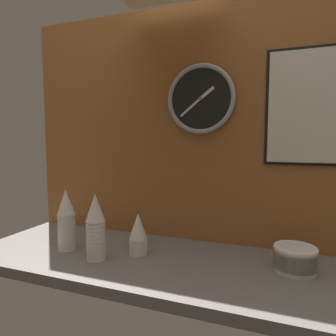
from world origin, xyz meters
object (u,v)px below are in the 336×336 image
object	(u,v)px
menu_board	(326,106)
wall_clock	(201,99)
cup_stack_center	(138,233)
cup_stack_center_left	(96,227)
cup_stack_left	(66,220)
bowl_stack_far_right	(295,258)

from	to	relation	value
menu_board	wall_clock	bearing A→B (deg)	-178.95
cup_stack_center	cup_stack_center_left	size ratio (longest dim) A/B	0.65
menu_board	cup_stack_center	bearing A→B (deg)	-161.11
wall_clock	cup_stack_center_left	bearing A→B (deg)	-134.28
cup_stack_left	cup_stack_center_left	size ratio (longest dim) A/B	1.00
cup_stack_center	cup_stack_left	bearing A→B (deg)	-168.07
cup_stack_center	menu_board	world-z (taller)	menu_board
wall_clock	menu_board	bearing A→B (deg)	1.05
cup_stack_center_left	menu_board	distance (m)	0.99
cup_stack_center_left	wall_clock	world-z (taller)	wall_clock
cup_stack_center	wall_clock	world-z (taller)	wall_clock
menu_board	cup_stack_center_left	bearing A→B (deg)	-157.20
cup_stack_center	cup_stack_center_left	world-z (taller)	cup_stack_center_left
wall_clock	menu_board	xyz separation A→B (m)	(0.49, 0.01, -0.05)
cup_stack_center_left	bowl_stack_far_right	size ratio (longest dim) A/B	1.73
cup_stack_center	menu_board	xyz separation A→B (m)	(0.68, 0.23, 0.50)
bowl_stack_far_right	wall_clock	world-z (taller)	wall_clock
wall_clock	menu_board	world-z (taller)	menu_board
cup_stack_center	bowl_stack_far_right	distance (m)	0.59
cup_stack_center_left	wall_clock	size ratio (longest dim) A/B	0.85
cup_stack_center_left	wall_clock	bearing A→B (deg)	45.72
cup_stack_center_left	menu_board	xyz separation A→B (m)	(0.81, 0.34, 0.46)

